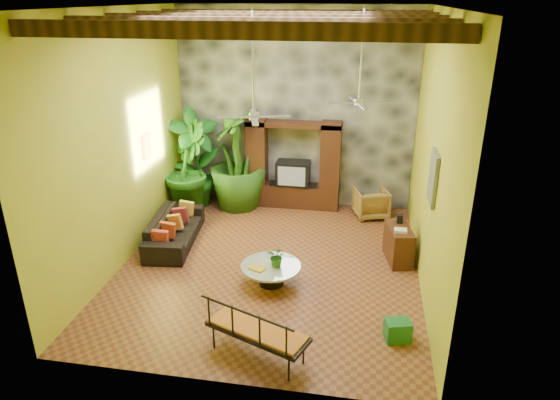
% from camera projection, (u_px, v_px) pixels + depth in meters
% --- Properties ---
extents(ground, '(7.00, 7.00, 0.00)m').
position_uv_depth(ground, '(271.00, 263.00, 10.40)').
color(ground, brown).
rests_on(ground, ground).
extents(ceiling, '(6.00, 7.00, 0.02)m').
position_uv_depth(ceiling, '(268.00, 7.00, 8.49)').
color(ceiling, silver).
rests_on(ceiling, back_wall).
extents(back_wall, '(6.00, 0.02, 5.00)m').
position_uv_depth(back_wall, '(296.00, 109.00, 12.63)').
color(back_wall, gold).
rests_on(back_wall, ground).
extents(left_wall, '(0.02, 7.00, 5.00)m').
position_uv_depth(left_wall, '(122.00, 141.00, 9.92)').
color(left_wall, gold).
rests_on(left_wall, ground).
extents(right_wall, '(0.02, 7.00, 5.00)m').
position_uv_depth(right_wall, '(433.00, 156.00, 8.97)').
color(right_wall, gold).
rests_on(right_wall, ground).
extents(stone_accent_wall, '(5.98, 0.10, 4.98)m').
position_uv_depth(stone_accent_wall, '(296.00, 110.00, 12.58)').
color(stone_accent_wall, '#313438').
rests_on(stone_accent_wall, ground).
extents(ceiling_beams, '(5.95, 5.36, 0.22)m').
position_uv_depth(ceiling_beams, '(269.00, 20.00, 8.57)').
color(ceiling_beams, '#3E2614').
rests_on(ceiling_beams, ceiling).
extents(entertainment_center, '(2.40, 0.55, 2.30)m').
position_uv_depth(entertainment_center, '(293.00, 171.00, 12.89)').
color(entertainment_center, '#331B0E').
rests_on(entertainment_center, ground).
extents(ceiling_fan_front, '(1.28, 1.28, 1.86)m').
position_uv_depth(ceiling_fan_front, '(254.00, 105.00, 8.77)').
color(ceiling_fan_front, '#B3B4B8').
rests_on(ceiling_fan_front, ceiling).
extents(ceiling_fan_back, '(1.28, 1.28, 1.86)m').
position_uv_depth(ceiling_fan_back, '(359.00, 92.00, 9.94)').
color(ceiling_fan_back, '#B3B4B8').
rests_on(ceiling_fan_back, ceiling).
extents(wall_art_mask, '(0.06, 0.32, 0.55)m').
position_uv_depth(wall_art_mask, '(147.00, 146.00, 10.97)').
color(wall_art_mask, gold).
rests_on(wall_art_mask, left_wall).
extents(wall_art_painting, '(0.06, 0.70, 0.90)m').
position_uv_depth(wall_art_painting, '(433.00, 178.00, 8.51)').
color(wall_art_painting, teal).
rests_on(wall_art_painting, right_wall).
extents(sofa, '(1.13, 2.35, 0.66)m').
position_uv_depth(sofa, '(175.00, 229.00, 11.17)').
color(sofa, black).
rests_on(sofa, ground).
extents(wicker_armchair, '(0.98, 0.99, 0.72)m').
position_uv_depth(wicker_armchair, '(371.00, 203.00, 12.48)').
color(wicker_armchair, olive).
rests_on(wicker_armchair, ground).
extents(tall_plant_a, '(1.64, 1.56, 2.59)m').
position_uv_depth(tall_plant_a, '(195.00, 159.00, 12.77)').
color(tall_plant_a, '#1C6B1F').
rests_on(tall_plant_a, ground).
extents(tall_plant_b, '(1.30, 1.49, 2.34)m').
position_uv_depth(tall_plant_b, '(186.00, 169.00, 12.44)').
color(tall_plant_b, '#1D5B18').
rests_on(tall_plant_b, ground).
extents(tall_plant_c, '(1.67, 1.67, 2.63)m').
position_uv_depth(tall_plant_c, '(237.00, 159.00, 12.71)').
color(tall_plant_c, '#295D18').
rests_on(tall_plant_c, ground).
extents(coffee_table, '(1.16, 1.16, 0.40)m').
position_uv_depth(coffee_table, '(271.00, 272.00, 9.59)').
color(coffee_table, black).
rests_on(coffee_table, ground).
extents(centerpiece_plant, '(0.44, 0.41, 0.40)m').
position_uv_depth(centerpiece_plant, '(277.00, 257.00, 9.44)').
color(centerpiece_plant, '#275F19').
rests_on(centerpiece_plant, coffee_table).
extents(yellow_tray, '(0.35, 0.30, 0.03)m').
position_uv_depth(yellow_tray, '(257.00, 268.00, 9.40)').
color(yellow_tray, yellow).
rests_on(yellow_tray, coffee_table).
extents(iron_bench, '(1.70, 1.17, 0.57)m').
position_uv_depth(iron_bench, '(256.00, 330.00, 7.48)').
color(iron_bench, black).
rests_on(iron_bench, ground).
extents(side_console, '(0.60, 1.01, 0.76)m').
position_uv_depth(side_console, '(398.00, 244.00, 10.39)').
color(side_console, '#351A10').
rests_on(side_console, ground).
extents(green_bin, '(0.46, 0.39, 0.35)m').
position_uv_depth(green_bin, '(398.00, 330.00, 8.05)').
color(green_bin, '#217F22').
rests_on(green_bin, ground).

